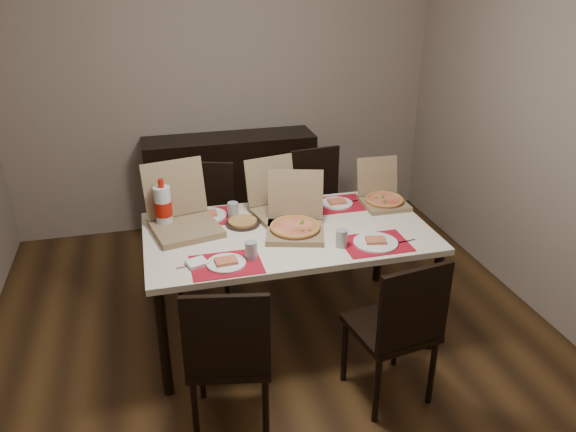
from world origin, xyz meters
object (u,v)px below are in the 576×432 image
Objects in this scene: chair_near_left at (229,353)px; pizza_box_center at (295,224)px; sideboard at (231,185)px; chair_far_right at (320,202)px; chair_far_left at (206,219)px; soda_bottle at (163,207)px; chair_near_right at (398,326)px; dip_bowl at (300,212)px; dining_table at (288,240)px.

pizza_box_center is (0.56, 0.78, 0.30)m from chair_near_left.
chair_far_right is at bearing -48.67° from sideboard.
chair_far_right is at bearing 63.59° from pizza_box_center.
soda_bottle reaches higher than chair_far_left.
chair_near_left reaches higher than sideboard.
pizza_box_center is (-0.37, 0.78, 0.30)m from chair_near_right.
sideboard is 2.49m from chair_near_right.
soda_bottle is (-1.16, 1.06, 0.38)m from chair_near_right.
chair_near_right is at bearing -75.77° from dip_bowl.
chair_near_right and chair_far_left have the same top height.
sideboard reaches higher than dip_bowl.
dip_bowl is (-0.36, -0.69, 0.25)m from chair_far_right.
chair_near_left reaches higher than dining_table.
chair_far_right is at bearing 6.52° from chair_far_left.
dining_table is 0.28m from dip_bowl.
chair_far_right is 8.98× the size of dip_bowl.
soda_bottle is (-0.75, 0.24, 0.21)m from dining_table.
pizza_box_center reaches higher than chair_far_right.
pizza_box_center is 0.29m from dip_bowl.
pizza_box_center is at bearing -60.44° from chair_far_left.
chair_far_left reaches higher than sideboard.
dining_table is 0.93m from chair_far_left.
chair_near_right is at bearing -93.29° from chair_far_right.
chair_near_right is at bearing -64.67° from pizza_box_center.
chair_near_left is 1.00× the size of chair_far_left.
chair_far_right is at bearing 27.92° from soda_bottle.
soda_bottle reaches higher than chair_near_right.
chair_far_right reaches higher than sideboard.
chair_near_right is at bearing -42.42° from soda_bottle.
chair_near_left and chair_near_right have the same top height.
dining_table is 1.94× the size of chair_near_right.
dip_bowl is (0.58, -0.58, 0.25)m from chair_far_left.
pizza_box_center is (0.15, -1.65, 0.36)m from sideboard.
pizza_box_center is at bearing 54.46° from chair_near_left.
chair_near_right is 2.82× the size of soda_bottle.
sideboard is 1.45m from dip_bowl.
chair_near_right is (0.93, -0.00, 0.00)m from chair_near_left.
soda_bottle is at bearing 102.48° from chair_near_left.
chair_far_left is 0.75m from soda_bottle.
pizza_box_center is at bearing 115.33° from chair_near_right.
dip_bowl is at bearing 67.99° from pizza_box_center.
dining_table is at bearing 116.52° from chair_near_right.
chair_near_left is 2.01m from chair_far_right.
chair_near_left reaches higher than dip_bowl.
chair_near_right is at bearing -0.21° from chair_near_left.
soda_bottle is (-1.26, -0.67, 0.38)m from chair_far_right.
dining_table is 0.93m from chair_near_right.
dip_bowl is at bearing 57.83° from dining_table.
chair_near_right is 1.96× the size of pizza_box_center.
dip_bowl is (0.11, 0.26, -0.04)m from pizza_box_center.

